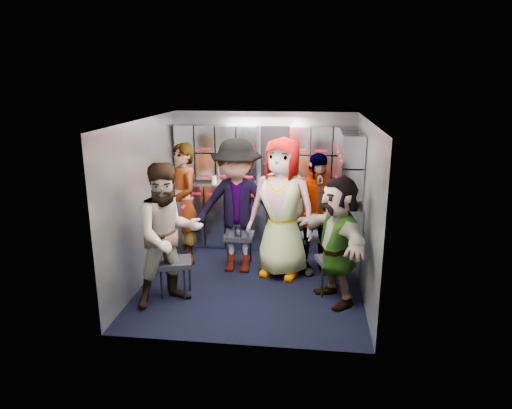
# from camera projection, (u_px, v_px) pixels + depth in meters

# --- Properties ---
(floor) EXTENTS (3.00, 3.00, 0.00)m
(floor) POSITION_uv_depth(u_px,v_px,m) (252.00, 281.00, 6.04)
(floor) COLOR black
(floor) RESTS_ON ground
(wall_back) EXTENTS (2.80, 0.04, 2.10)m
(wall_back) POSITION_uv_depth(u_px,v_px,m) (264.00, 179.00, 7.19)
(wall_back) COLOR gray
(wall_back) RESTS_ON ground
(wall_left) EXTENTS (0.04, 3.00, 2.10)m
(wall_left) POSITION_uv_depth(u_px,v_px,m) (145.00, 201.00, 5.92)
(wall_left) COLOR gray
(wall_left) RESTS_ON ground
(wall_right) EXTENTS (0.04, 3.00, 2.10)m
(wall_right) POSITION_uv_depth(u_px,v_px,m) (365.00, 208.00, 5.60)
(wall_right) COLOR gray
(wall_right) RESTS_ON ground
(ceiling) EXTENTS (2.80, 3.00, 0.02)m
(ceiling) POSITION_uv_depth(u_px,v_px,m) (252.00, 121.00, 5.47)
(ceiling) COLOR silver
(ceiling) RESTS_ON wall_back
(cart_bank_back) EXTENTS (2.68, 0.38, 0.99)m
(cart_bank_back) POSITION_uv_depth(u_px,v_px,m) (263.00, 217.00, 7.14)
(cart_bank_back) COLOR #A8ACB8
(cart_bank_back) RESTS_ON ground
(cart_bank_left) EXTENTS (0.38, 0.76, 0.99)m
(cart_bank_left) POSITION_uv_depth(u_px,v_px,m) (176.00, 228.00, 6.58)
(cart_bank_left) COLOR #A8ACB8
(cart_bank_left) RESTS_ON ground
(counter) EXTENTS (2.68, 0.42, 0.03)m
(counter) POSITION_uv_depth(u_px,v_px,m) (263.00, 184.00, 7.00)
(counter) COLOR #B2B5BA
(counter) RESTS_ON cart_bank_back
(locker_bank_back) EXTENTS (2.68, 0.28, 0.82)m
(locker_bank_back) POSITION_uv_depth(u_px,v_px,m) (263.00, 153.00, 6.93)
(locker_bank_back) COLOR #A8ACB8
(locker_bank_back) RESTS_ON wall_back
(locker_bank_right) EXTENTS (0.28, 1.00, 0.82)m
(locker_bank_right) POSITION_uv_depth(u_px,v_px,m) (350.00, 162.00, 6.16)
(locker_bank_right) COLOR #A8ACB8
(locker_bank_right) RESTS_ON wall_right
(right_cabinet) EXTENTS (0.28, 1.20, 1.00)m
(right_cabinet) POSITION_uv_depth(u_px,v_px,m) (347.00, 234.00, 6.33)
(right_cabinet) COLOR #A8ACB8
(right_cabinet) RESTS_ON ground
(coffee_niche) EXTENTS (0.46, 0.16, 0.84)m
(coffee_niche) POSITION_uv_depth(u_px,v_px,m) (276.00, 154.00, 6.97)
(coffee_niche) COLOR black
(coffee_niche) RESTS_ON wall_back
(red_latch_strip) EXTENTS (2.60, 0.02, 0.03)m
(red_latch_strip) POSITION_uv_depth(u_px,v_px,m) (261.00, 196.00, 6.84)
(red_latch_strip) COLOR maroon
(red_latch_strip) RESTS_ON cart_bank_back
(jump_seat_near_left) EXTENTS (0.48, 0.47, 0.46)m
(jump_seat_near_left) POSITION_uv_depth(u_px,v_px,m) (175.00, 264.00, 5.55)
(jump_seat_near_left) COLOR black
(jump_seat_near_left) RESTS_ON ground
(jump_seat_mid_left) EXTENTS (0.40, 0.38, 0.47)m
(jump_seat_mid_left) POSITION_uv_depth(u_px,v_px,m) (239.00, 238.00, 6.45)
(jump_seat_mid_left) COLOR black
(jump_seat_mid_left) RESTS_ON ground
(jump_seat_center) EXTENTS (0.44, 0.42, 0.44)m
(jump_seat_center) POSITION_uv_depth(u_px,v_px,m) (282.00, 243.00, 6.33)
(jump_seat_center) COLOR black
(jump_seat_center) RESTS_ON ground
(jump_seat_mid_right) EXTENTS (0.50, 0.49, 0.47)m
(jump_seat_mid_right) POSITION_uv_depth(u_px,v_px,m) (314.00, 238.00, 6.41)
(jump_seat_mid_right) COLOR black
(jump_seat_mid_right) RESTS_ON ground
(jump_seat_near_right) EXTENTS (0.49, 0.48, 0.47)m
(jump_seat_near_right) POSITION_uv_depth(u_px,v_px,m) (335.00, 263.00, 5.58)
(jump_seat_near_right) COLOR black
(jump_seat_near_right) RESTS_ON ground
(attendant_standing) EXTENTS (0.71, 0.76, 1.74)m
(attendant_standing) POSITION_uv_depth(u_px,v_px,m) (184.00, 204.00, 6.45)
(attendant_standing) COLOR black
(attendant_standing) RESTS_ON ground
(attendant_arc_a) EXTENTS (1.04, 1.00, 1.69)m
(attendant_arc_a) POSITION_uv_depth(u_px,v_px,m) (169.00, 235.00, 5.26)
(attendant_arc_a) COLOR black
(attendant_arc_a) RESTS_ON ground
(attendant_arc_b) EXTENTS (1.21, 0.72, 1.83)m
(attendant_arc_b) POSITION_uv_depth(u_px,v_px,m) (237.00, 207.00, 6.14)
(attendant_arc_b) COLOR black
(attendant_arc_b) RESTS_ON ground
(attendant_arc_c) EXTENTS (1.04, 0.82, 1.87)m
(attendant_arc_c) POSITION_uv_depth(u_px,v_px,m) (282.00, 208.00, 6.01)
(attendant_arc_c) COLOR black
(attendant_arc_c) RESTS_ON ground
(attendant_arc_d) EXTENTS (1.05, 0.69, 1.66)m
(attendant_arc_d) POSITION_uv_depth(u_px,v_px,m) (315.00, 214.00, 6.13)
(attendant_arc_d) COLOR black
(attendant_arc_d) RESTS_ON ground
(attendant_arc_e) EXTENTS (1.05, 1.48, 1.54)m
(attendant_arc_e) POSITION_uv_depth(u_px,v_px,m) (337.00, 240.00, 5.32)
(attendant_arc_e) COLOR black
(attendant_arc_e) RESTS_ON ground
(bottle_left) EXTENTS (0.07, 0.07, 0.27)m
(bottle_left) POSITION_uv_depth(u_px,v_px,m) (242.00, 175.00, 6.95)
(bottle_left) COLOR white
(bottle_left) RESTS_ON counter
(bottle_mid) EXTENTS (0.06, 0.06, 0.25)m
(bottle_mid) POSITION_uv_depth(u_px,v_px,m) (219.00, 175.00, 6.99)
(bottle_mid) COLOR white
(bottle_mid) RESTS_ON counter
(bottle_right) EXTENTS (0.06, 0.06, 0.25)m
(bottle_right) POSITION_uv_depth(u_px,v_px,m) (280.00, 176.00, 6.88)
(bottle_right) COLOR white
(bottle_right) RESTS_ON counter
(cup_left) EXTENTS (0.08, 0.08, 0.11)m
(cup_left) POSITION_uv_depth(u_px,v_px,m) (214.00, 179.00, 7.01)
(cup_left) COLOR beige
(cup_left) RESTS_ON counter
(cup_right) EXTENTS (0.08, 0.08, 0.10)m
(cup_right) POSITION_uv_depth(u_px,v_px,m) (346.00, 183.00, 6.78)
(cup_right) COLOR beige
(cup_right) RESTS_ON counter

